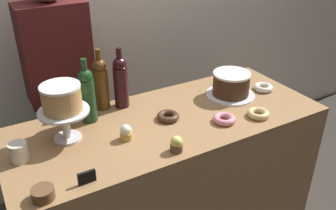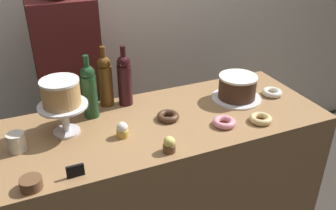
{
  "view_description": "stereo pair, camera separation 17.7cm",
  "coord_description": "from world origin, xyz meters",
  "px_view_note": "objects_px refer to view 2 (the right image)",
  "views": [
    {
      "loc": [
        -0.77,
        -1.35,
        1.81
      ],
      "look_at": [
        0.0,
        0.0,
        0.97
      ],
      "focal_mm": 38.62,
      "sensor_mm": 36.0,
      "label": 1
    },
    {
      "loc": [
        -0.61,
        -1.43,
        1.81
      ],
      "look_at": [
        0.0,
        0.0,
        0.97
      ],
      "focal_mm": 38.62,
      "sensor_mm": 36.0,
      "label": 2
    }
  ],
  "objects_px": {
    "coffee_cup_ceramic": "(17,142)",
    "donut_glazed": "(261,119)",
    "wine_bottle_amber": "(105,80)",
    "cupcake_vanilla": "(122,130)",
    "price_sign_chalkboard": "(75,171)",
    "cupcake_lemon": "(169,145)",
    "wine_bottle_green": "(89,90)",
    "donut_pink": "(224,122)",
    "cookie_stack": "(31,183)",
    "wine_bottle_dark_red": "(125,79)",
    "cake_stand_pedestal": "(64,114)",
    "donut_chocolate": "(168,116)",
    "white_layer_cake": "(61,93)",
    "chocolate_round_cake": "(237,87)",
    "barista_figure": "(73,94)",
    "donut_sugar": "(272,92)"
  },
  "relations": [
    {
      "from": "cupcake_vanilla",
      "to": "cookie_stack",
      "type": "relative_size",
      "value": 0.88
    },
    {
      "from": "donut_chocolate",
      "to": "donut_pink",
      "type": "xyz_separation_m",
      "value": [
        0.23,
        -0.16,
        0.0
      ]
    },
    {
      "from": "white_layer_cake",
      "to": "barista_figure",
      "type": "bearing_deg",
      "value": 77.73
    },
    {
      "from": "wine_bottle_green",
      "to": "cookie_stack",
      "type": "height_order",
      "value": "wine_bottle_green"
    },
    {
      "from": "donut_sugar",
      "to": "cupcake_vanilla",
      "type": "bearing_deg",
      "value": -175.18
    },
    {
      "from": "chocolate_round_cake",
      "to": "donut_chocolate",
      "type": "distance_m",
      "value": 0.44
    },
    {
      "from": "wine_bottle_green",
      "to": "price_sign_chalkboard",
      "type": "relative_size",
      "value": 4.65
    },
    {
      "from": "cake_stand_pedestal",
      "to": "cupcake_vanilla",
      "type": "bearing_deg",
      "value": -30.17
    },
    {
      "from": "wine_bottle_dark_red",
      "to": "cupcake_lemon",
      "type": "relative_size",
      "value": 4.38
    },
    {
      "from": "price_sign_chalkboard",
      "to": "coffee_cup_ceramic",
      "type": "xyz_separation_m",
      "value": [
        -0.2,
        0.27,
        0.02
      ]
    },
    {
      "from": "wine_bottle_green",
      "to": "donut_pink",
      "type": "height_order",
      "value": "wine_bottle_green"
    },
    {
      "from": "price_sign_chalkboard",
      "to": "cupcake_lemon",
      "type": "bearing_deg",
      "value": 1.14
    },
    {
      "from": "donut_chocolate",
      "to": "cookie_stack",
      "type": "distance_m",
      "value": 0.72
    },
    {
      "from": "wine_bottle_dark_red",
      "to": "donut_glazed",
      "type": "height_order",
      "value": "wine_bottle_dark_red"
    },
    {
      "from": "donut_glazed",
      "to": "wine_bottle_green",
      "type": "bearing_deg",
      "value": 152.81
    },
    {
      "from": "chocolate_round_cake",
      "to": "cupcake_vanilla",
      "type": "bearing_deg",
      "value": -170.46
    },
    {
      "from": "cupcake_vanilla",
      "to": "coffee_cup_ceramic",
      "type": "bearing_deg",
      "value": 170.93
    },
    {
      "from": "cookie_stack",
      "to": "wine_bottle_dark_red",
      "type": "bearing_deg",
      "value": 43.91
    },
    {
      "from": "wine_bottle_green",
      "to": "wine_bottle_amber",
      "type": "relative_size",
      "value": 1.0
    },
    {
      "from": "donut_glazed",
      "to": "cupcake_vanilla",
      "type": "bearing_deg",
      "value": 167.95
    },
    {
      "from": "donut_chocolate",
      "to": "wine_bottle_green",
      "type": "bearing_deg",
      "value": 151.59
    },
    {
      "from": "cake_stand_pedestal",
      "to": "white_layer_cake",
      "type": "relative_size",
      "value": 1.3
    },
    {
      "from": "donut_sugar",
      "to": "cookie_stack",
      "type": "bearing_deg",
      "value": -167.95
    },
    {
      "from": "barista_figure",
      "to": "coffee_cup_ceramic",
      "type": "bearing_deg",
      "value": -119.88
    },
    {
      "from": "donut_pink",
      "to": "barista_figure",
      "type": "bearing_deg",
      "value": 129.01
    },
    {
      "from": "white_layer_cake",
      "to": "wine_bottle_dark_red",
      "type": "distance_m",
      "value": 0.39
    },
    {
      "from": "chocolate_round_cake",
      "to": "wine_bottle_dark_red",
      "type": "xyz_separation_m",
      "value": [
        -0.58,
        0.19,
        0.07
      ]
    },
    {
      "from": "chocolate_round_cake",
      "to": "donut_sugar",
      "type": "bearing_deg",
      "value": -10.83
    },
    {
      "from": "donut_sugar",
      "to": "coffee_cup_ceramic",
      "type": "relative_size",
      "value": 1.32
    },
    {
      "from": "wine_bottle_green",
      "to": "coffee_cup_ceramic",
      "type": "height_order",
      "value": "wine_bottle_green"
    },
    {
      "from": "donut_chocolate",
      "to": "cookie_stack",
      "type": "xyz_separation_m",
      "value": [
        -0.67,
        -0.26,
        0.01
      ]
    },
    {
      "from": "white_layer_cake",
      "to": "coffee_cup_ceramic",
      "type": "distance_m",
      "value": 0.28
    },
    {
      "from": "cake_stand_pedestal",
      "to": "barista_figure",
      "type": "height_order",
      "value": "barista_figure"
    },
    {
      "from": "wine_bottle_dark_red",
      "to": "cake_stand_pedestal",
      "type": "bearing_deg",
      "value": -153.74
    },
    {
      "from": "wine_bottle_amber",
      "to": "cupcake_vanilla",
      "type": "distance_m",
      "value": 0.35
    },
    {
      "from": "white_layer_cake",
      "to": "cupcake_vanilla",
      "type": "height_order",
      "value": "white_layer_cake"
    },
    {
      "from": "cake_stand_pedestal",
      "to": "wine_bottle_dark_red",
      "type": "height_order",
      "value": "wine_bottle_dark_red"
    },
    {
      "from": "cake_stand_pedestal",
      "to": "cupcake_vanilla",
      "type": "distance_m",
      "value": 0.28
    },
    {
      "from": "wine_bottle_amber",
      "to": "coffee_cup_ceramic",
      "type": "height_order",
      "value": "wine_bottle_amber"
    },
    {
      "from": "donut_sugar",
      "to": "donut_chocolate",
      "type": "height_order",
      "value": "same"
    },
    {
      "from": "cake_stand_pedestal",
      "to": "donut_sugar",
      "type": "xyz_separation_m",
      "value": [
        1.13,
        -0.06,
        -0.09
      ]
    },
    {
      "from": "coffee_cup_ceramic",
      "to": "donut_glazed",
      "type": "bearing_deg",
      "value": -10.85
    },
    {
      "from": "chocolate_round_cake",
      "to": "cupcake_lemon",
      "type": "distance_m",
      "value": 0.62
    },
    {
      "from": "cake_stand_pedestal",
      "to": "wine_bottle_dark_red",
      "type": "xyz_separation_m",
      "value": [
        0.34,
        0.17,
        0.04
      ]
    },
    {
      "from": "wine_bottle_dark_red",
      "to": "cupcake_vanilla",
      "type": "distance_m",
      "value": 0.34
    },
    {
      "from": "wine_bottle_green",
      "to": "wine_bottle_dark_red",
      "type": "bearing_deg",
      "value": 16.73
    },
    {
      "from": "white_layer_cake",
      "to": "barista_figure",
      "type": "relative_size",
      "value": 0.11
    },
    {
      "from": "chocolate_round_cake",
      "to": "barista_figure",
      "type": "relative_size",
      "value": 0.13
    },
    {
      "from": "donut_chocolate",
      "to": "donut_pink",
      "type": "relative_size",
      "value": 1.0
    },
    {
      "from": "wine_bottle_green",
      "to": "donut_chocolate",
      "type": "height_order",
      "value": "wine_bottle_green"
    }
  ]
}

